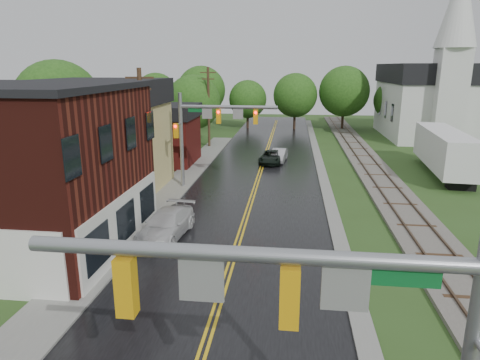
% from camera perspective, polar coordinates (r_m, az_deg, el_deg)
% --- Properties ---
extents(main_road, '(10.00, 90.00, 0.02)m').
position_cam_1_polar(main_road, '(35.49, 2.41, 0.09)').
color(main_road, black).
rests_on(main_road, ground).
extents(curb_right, '(0.80, 70.00, 0.12)m').
position_cam_1_polar(curb_right, '(40.33, 10.66, 1.66)').
color(curb_right, gray).
rests_on(curb_right, ground).
extents(sidewalk_left, '(2.40, 50.00, 0.12)m').
position_cam_1_polar(sidewalk_left, '(31.84, -9.53, -1.85)').
color(sidewalk_left, gray).
rests_on(sidewalk_left, ground).
extents(yellow_house, '(8.00, 7.00, 6.40)m').
position_cam_1_polar(yellow_house, '(33.67, -17.17, 4.21)').
color(yellow_house, tan).
rests_on(yellow_house, ground).
extents(darkred_building, '(7.00, 6.00, 4.40)m').
position_cam_1_polar(darkred_building, '(41.77, -10.85, 5.19)').
color(darkred_building, '#3F0F0C').
rests_on(darkred_building, ground).
extents(church, '(10.40, 18.40, 20.00)m').
position_cam_1_polar(church, '(60.56, 24.01, 10.61)').
color(church, silver).
rests_on(church, ground).
extents(railroad, '(3.20, 80.00, 0.30)m').
position_cam_1_polar(railroad, '(40.88, 17.11, 1.58)').
color(railroad, '#59544C').
rests_on(railroad, ground).
extents(traffic_signal_near, '(7.34, 0.30, 7.20)m').
position_cam_1_polar(traffic_signal_near, '(7.48, 12.60, -18.83)').
color(traffic_signal_near, gray).
rests_on(traffic_signal_near, ground).
extents(traffic_signal_far, '(7.34, 0.43, 7.20)m').
position_cam_1_polar(traffic_signal_far, '(32.06, -4.18, 7.53)').
color(traffic_signal_far, gray).
rests_on(traffic_signal_far, ground).
extents(utility_pole_b, '(1.80, 0.28, 9.00)m').
position_cam_1_polar(utility_pole_b, '(28.20, -12.83, 5.67)').
color(utility_pole_b, '#382616').
rests_on(utility_pole_b, ground).
extents(utility_pole_c, '(1.80, 0.28, 9.00)m').
position_cam_1_polar(utility_pole_c, '(49.31, -4.21, 9.82)').
color(utility_pole_c, '#382616').
rests_on(utility_pole_c, ground).
extents(tree_left_b, '(7.60, 7.60, 9.69)m').
position_cam_1_polar(tree_left_b, '(41.66, -22.89, 9.15)').
color(tree_left_b, black).
rests_on(tree_left_b, ground).
extents(tree_left_c, '(6.00, 6.00, 7.65)m').
position_cam_1_polar(tree_left_c, '(47.31, -13.69, 8.98)').
color(tree_left_c, black).
rests_on(tree_left_c, ground).
extents(tree_left_e, '(6.40, 6.40, 8.16)m').
position_cam_1_polar(tree_left_e, '(51.58, -6.07, 10.11)').
color(tree_left_e, black).
rests_on(tree_left_e, ground).
extents(suv_dark, '(2.45, 4.56, 1.22)m').
position_cam_1_polar(suv_dark, '(41.28, 4.21, 3.05)').
color(suv_dark, black).
rests_on(suv_dark, ground).
extents(sedan_silver, '(1.73, 3.87, 1.23)m').
position_cam_1_polar(sedan_silver, '(42.18, 5.22, 3.30)').
color(sedan_silver, '#AFAFB4').
rests_on(sedan_silver, ground).
extents(pickup_white, '(2.51, 5.16, 1.45)m').
position_cam_1_polar(pickup_white, '(23.76, -9.77, -5.89)').
color(pickup_white, silver).
rests_on(pickup_white, ground).
extents(semi_trailer, '(3.56, 12.14, 3.79)m').
position_cam_1_polar(semi_trailer, '(40.34, 25.56, 3.73)').
color(semi_trailer, black).
rests_on(semi_trailer, ground).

